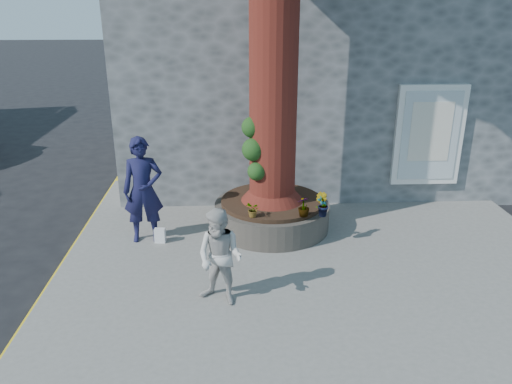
{
  "coord_description": "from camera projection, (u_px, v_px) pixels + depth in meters",
  "views": [
    {
      "loc": [
        0.04,
        -7.24,
        4.41
      ],
      "look_at": [
        0.43,
        1.05,
        1.25
      ],
      "focal_mm": 35.0,
      "sensor_mm": 36.0,
      "label": 1
    }
  ],
  "objects": [
    {
      "name": "stone_shop",
      "position": [
        319.0,
        50.0,
        14.03
      ],
      "size": [
        10.3,
        8.3,
        6.3
      ],
      "color": "#505355",
      "rests_on": "ground"
    },
    {
      "name": "shopping_bag",
      "position": [
        160.0,
        235.0,
        9.48
      ],
      "size": [
        0.21,
        0.14,
        0.28
      ],
      "primitive_type": "cube",
      "rotation": [
        0.0,
        0.0,
        -0.1
      ],
      "color": "white",
      "rests_on": "pavement"
    },
    {
      "name": "plant_c",
      "position": [
        304.0,
        207.0,
        9.13
      ],
      "size": [
        0.29,
        0.29,
        0.38
      ],
      "primitive_type": "imported",
      "rotation": [
        0.0,
        0.0,
        3.63
      ],
      "color": "gray",
      "rests_on": "planter"
    },
    {
      "name": "plant_d",
      "position": [
        253.0,
        210.0,
        9.11
      ],
      "size": [
        0.32,
        0.34,
        0.29
      ],
      "primitive_type": "imported",
      "rotation": [
        0.0,
        0.0,
        5.14
      ],
      "color": "gray",
      "rests_on": "planter"
    },
    {
      "name": "planter",
      "position": [
        272.0,
        214.0,
        10.08
      ],
      "size": [
        2.3,
        2.3,
        0.6
      ],
      "color": "black",
      "rests_on": "pavement"
    },
    {
      "name": "ground",
      "position": [
        233.0,
        285.0,
        8.32
      ],
      "size": [
        120.0,
        120.0,
        0.0
      ],
      "primitive_type": "plane",
      "color": "black",
      "rests_on": "ground"
    },
    {
      "name": "plant_b",
      "position": [
        322.0,
        205.0,
        9.14
      ],
      "size": [
        0.34,
        0.34,
        0.44
      ],
      "primitive_type": "imported",
      "rotation": [
        0.0,
        0.0,
        2.35
      ],
      "color": "gray",
      "rests_on": "planter"
    },
    {
      "name": "woman",
      "position": [
        220.0,
        257.0,
        7.38
      ],
      "size": [
        0.92,
        0.85,
        1.51
      ],
      "primitive_type": "imported",
      "rotation": [
        0.0,
        0.0,
        -0.48
      ],
      "color": "#BDB9B5",
      "rests_on": "pavement"
    },
    {
      "name": "plant_a",
      "position": [
        322.0,
        206.0,
        9.15
      ],
      "size": [
        0.25,
        0.22,
        0.39
      ],
      "primitive_type": "imported",
      "rotation": [
        0.0,
        0.0,
        0.52
      ],
      "color": "gray",
      "rests_on": "planter"
    },
    {
      "name": "yellow_line",
      "position": [
        66.0,
        260.0,
        9.12
      ],
      "size": [
        0.1,
        30.0,
        0.01
      ],
      "primitive_type": "cube",
      "color": "yellow",
      "rests_on": "ground"
    },
    {
      "name": "pavement",
      "position": [
        313.0,
        251.0,
        9.3
      ],
      "size": [
        9.0,
        8.0,
        0.12
      ],
      "primitive_type": "cube",
      "color": "slate",
      "rests_on": "ground"
    },
    {
      "name": "man",
      "position": [
        143.0,
        190.0,
        9.29
      ],
      "size": [
        0.78,
        0.56,
        2.03
      ],
      "primitive_type": "imported",
      "rotation": [
        0.0,
        0.0,
        0.1
      ],
      "color": "#15153A",
      "rests_on": "pavement"
    }
  ]
}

